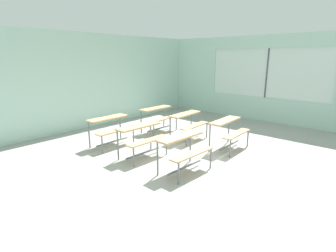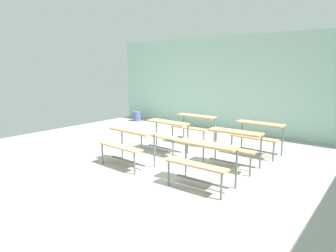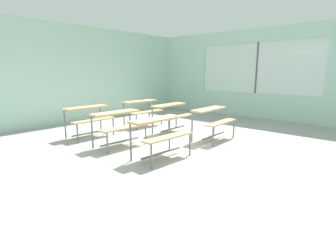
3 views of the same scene
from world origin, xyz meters
TOP-DOWN VIEW (x-y plane):
  - ground at (0.00, 0.00)m, footprint 10.00×9.00m
  - wall_back at (0.00, 4.50)m, footprint 10.00×0.12m
  - desk_bench_r0c0 at (-0.38, -0.06)m, footprint 1.13×0.64m
  - desk_bench_r0c1 at (1.42, -0.06)m, footprint 1.12×0.63m
  - desk_bench_r1c0 at (-0.39, 1.16)m, footprint 1.12×0.62m
  - desk_bench_r1c1 at (1.37, 1.17)m, footprint 1.12×0.63m
  - desk_bench_r2c0 at (-0.37, 2.38)m, footprint 1.10×0.60m
  - desk_bench_r2c1 at (1.42, 2.37)m, footprint 1.11×0.61m
  - trash_bin at (-3.96, 3.85)m, footprint 0.31×0.31m

SIDE VIEW (x-z plane):
  - ground at x=0.00m, z-range -0.05..0.00m
  - trash_bin at x=-3.96m, z-range 0.00..0.35m
  - desk_bench_r0c0 at x=-0.38m, z-range 0.19..0.93m
  - desk_bench_r0c1 at x=1.42m, z-range 0.19..0.93m
  - desk_bench_r1c0 at x=-0.39m, z-range 0.19..0.93m
  - desk_bench_r1c1 at x=1.37m, z-range 0.19..0.93m
  - desk_bench_r2c0 at x=-0.37m, z-range 0.19..0.93m
  - desk_bench_r2c1 at x=1.42m, z-range 0.19..0.93m
  - wall_back at x=0.00m, z-range 0.00..3.00m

